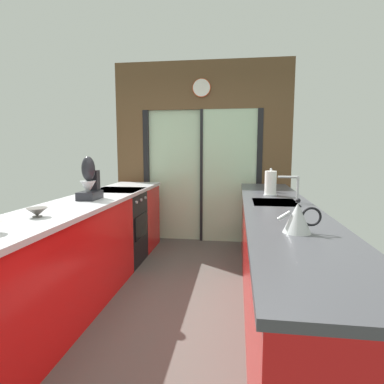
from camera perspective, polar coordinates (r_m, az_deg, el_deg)
ground_plane at (r=3.44m, az=-1.79°, el=-16.78°), size 5.04×7.60×0.02m
back_wall_unit at (r=4.92m, az=1.74°, el=8.87°), size 2.64×0.12×2.70m
left_counter_run at (r=3.14m, az=-20.26°, el=-10.40°), size 0.62×3.80×0.92m
right_counter_run at (r=2.97m, az=15.07°, el=-11.25°), size 0.62×3.80×0.92m
sink_faucet at (r=3.10m, az=17.58°, el=1.25°), size 0.19×0.02×0.25m
oven_range at (r=4.12m, az=-12.86°, el=-6.01°), size 0.60×0.60×0.92m
mixing_bowl_far at (r=2.59m, az=-25.70°, el=-3.21°), size 0.15×0.15×0.07m
stand_mixer at (r=3.30m, az=-17.66°, el=1.53°), size 0.17×0.27×0.42m
kettle at (r=1.98m, az=18.19°, el=-4.33°), size 0.25×0.17×0.20m
soap_bottle at (r=3.83m, az=13.23°, el=1.44°), size 0.07×0.07×0.22m
paper_towel_roll at (r=3.52m, az=13.70°, el=1.49°), size 0.14×0.14×0.29m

